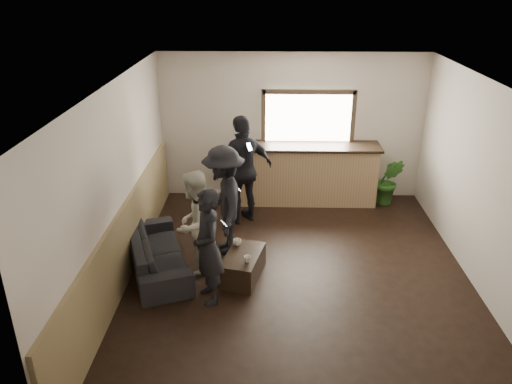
{
  "coord_description": "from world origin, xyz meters",
  "views": [
    {
      "loc": [
        -0.46,
        -6.21,
        4.08
      ],
      "look_at": [
        -0.62,
        0.4,
        1.18
      ],
      "focal_mm": 35.0,
      "sensor_mm": 36.0,
      "label": 1
    }
  ],
  "objects_px": {
    "coffee_table": "(243,266)",
    "sofa": "(158,252)",
    "person_c": "(224,201)",
    "potted_plant": "(389,181)",
    "person_a": "(208,247)",
    "person_b": "(195,223)",
    "cup_b": "(247,259)",
    "cup_a": "(237,242)",
    "person_d": "(243,170)",
    "bar_counter": "(307,170)"
  },
  "relations": [
    {
      "from": "person_b",
      "to": "person_d",
      "type": "xyz_separation_m",
      "value": [
        0.62,
        1.69,
        0.18
      ]
    },
    {
      "from": "cup_a",
      "to": "potted_plant",
      "type": "height_order",
      "value": "potted_plant"
    },
    {
      "from": "cup_b",
      "to": "person_c",
      "type": "distance_m",
      "value": 1.14
    },
    {
      "from": "cup_a",
      "to": "person_a",
      "type": "xyz_separation_m",
      "value": [
        -0.33,
        -0.8,
        0.38
      ]
    },
    {
      "from": "potted_plant",
      "to": "person_b",
      "type": "xyz_separation_m",
      "value": [
        -3.35,
        -2.47,
        0.32
      ]
    },
    {
      "from": "bar_counter",
      "to": "cup_b",
      "type": "height_order",
      "value": "bar_counter"
    },
    {
      "from": "coffee_table",
      "to": "potted_plant",
      "type": "xyz_separation_m",
      "value": [
        2.65,
        2.62,
        0.28
      ]
    },
    {
      "from": "coffee_table",
      "to": "person_d",
      "type": "bearing_deg",
      "value": 92.46
    },
    {
      "from": "bar_counter",
      "to": "person_a",
      "type": "relative_size",
      "value": 1.67
    },
    {
      "from": "cup_a",
      "to": "sofa",
      "type": "bearing_deg",
      "value": -176.95
    },
    {
      "from": "potted_plant",
      "to": "person_d",
      "type": "distance_m",
      "value": 2.88
    },
    {
      "from": "coffee_table",
      "to": "person_b",
      "type": "relative_size",
      "value": 0.54
    },
    {
      "from": "cup_b",
      "to": "person_b",
      "type": "height_order",
      "value": "person_b"
    },
    {
      "from": "coffee_table",
      "to": "cup_a",
      "type": "bearing_deg",
      "value": 110.51
    },
    {
      "from": "bar_counter",
      "to": "potted_plant",
      "type": "bearing_deg",
      "value": -3.29
    },
    {
      "from": "bar_counter",
      "to": "person_c",
      "type": "distance_m",
      "value": 2.41
    },
    {
      "from": "potted_plant",
      "to": "person_a",
      "type": "bearing_deg",
      "value": -134.29
    },
    {
      "from": "cup_a",
      "to": "person_b",
      "type": "bearing_deg",
      "value": -169.31
    },
    {
      "from": "coffee_table",
      "to": "person_d",
      "type": "height_order",
      "value": "person_d"
    },
    {
      "from": "potted_plant",
      "to": "cup_a",
      "type": "bearing_deg",
      "value": -139.42
    },
    {
      "from": "person_b",
      "to": "person_c",
      "type": "height_order",
      "value": "person_c"
    },
    {
      "from": "person_d",
      "to": "person_c",
      "type": "bearing_deg",
      "value": 45.2
    },
    {
      "from": "bar_counter",
      "to": "person_d",
      "type": "height_order",
      "value": "bar_counter"
    },
    {
      "from": "coffee_table",
      "to": "person_c",
      "type": "distance_m",
      "value": 1.08
    },
    {
      "from": "person_a",
      "to": "person_c",
      "type": "relative_size",
      "value": 0.93
    },
    {
      "from": "sofa",
      "to": "cup_b",
      "type": "xyz_separation_m",
      "value": [
        1.36,
        -0.4,
        0.15
      ]
    },
    {
      "from": "person_c",
      "to": "potted_plant",
      "type": "bearing_deg",
      "value": 110.79
    },
    {
      "from": "person_a",
      "to": "person_c",
      "type": "bearing_deg",
      "value": 153.86
    },
    {
      "from": "coffee_table",
      "to": "potted_plant",
      "type": "bearing_deg",
      "value": 44.66
    },
    {
      "from": "person_b",
      "to": "person_d",
      "type": "height_order",
      "value": "person_d"
    },
    {
      "from": "coffee_table",
      "to": "sofa",
      "type": "bearing_deg",
      "value": 171.12
    },
    {
      "from": "potted_plant",
      "to": "coffee_table",
      "type": "bearing_deg",
      "value": -135.34
    },
    {
      "from": "bar_counter",
      "to": "person_d",
      "type": "bearing_deg",
      "value": -143.64
    },
    {
      "from": "person_a",
      "to": "person_b",
      "type": "bearing_deg",
      "value": 179.8
    },
    {
      "from": "person_c",
      "to": "person_d",
      "type": "distance_m",
      "value": 1.1
    },
    {
      "from": "sofa",
      "to": "person_a",
      "type": "relative_size",
      "value": 1.17
    },
    {
      "from": "bar_counter",
      "to": "cup_b",
      "type": "xyz_separation_m",
      "value": [
        -1.02,
        -2.91,
        -0.22
      ]
    },
    {
      "from": "coffee_table",
      "to": "person_d",
      "type": "xyz_separation_m",
      "value": [
        -0.08,
        1.84,
        0.78
      ]
    },
    {
      "from": "bar_counter",
      "to": "cup_b",
      "type": "relative_size",
      "value": 27.81
    },
    {
      "from": "sofa",
      "to": "cup_b",
      "type": "distance_m",
      "value": 1.43
    },
    {
      "from": "cup_b",
      "to": "person_a",
      "type": "height_order",
      "value": "person_a"
    },
    {
      "from": "person_d",
      "to": "bar_counter",
      "type": "bearing_deg",
      "value": -175.72
    },
    {
      "from": "person_c",
      "to": "person_a",
      "type": "bearing_deg",
      "value": -15.85
    },
    {
      "from": "bar_counter",
      "to": "cup_a",
      "type": "xyz_separation_m",
      "value": [
        -1.19,
        -2.44,
        -0.21
      ]
    },
    {
      "from": "sofa",
      "to": "person_d",
      "type": "height_order",
      "value": "person_d"
    },
    {
      "from": "coffee_table",
      "to": "potted_plant",
      "type": "relative_size",
      "value": 0.91
    },
    {
      "from": "person_b",
      "to": "person_a",
      "type": "bearing_deg",
      "value": 45.35
    },
    {
      "from": "coffee_table",
      "to": "cup_b",
      "type": "height_order",
      "value": "cup_b"
    },
    {
      "from": "sofa",
      "to": "person_c",
      "type": "relative_size",
      "value": 1.08
    },
    {
      "from": "potted_plant",
      "to": "cup_b",
      "type": "bearing_deg",
      "value": -132.4
    }
  ]
}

